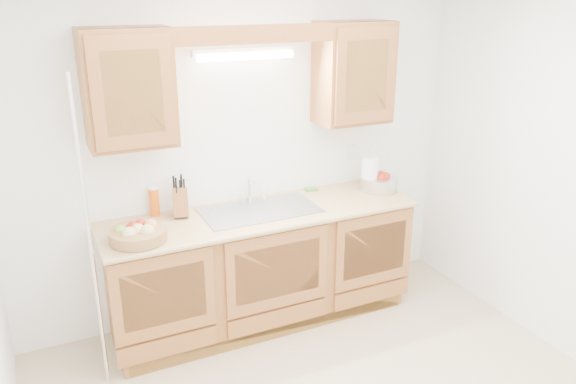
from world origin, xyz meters
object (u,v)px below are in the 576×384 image
fruit_basket (138,233)px  knife_block (180,201)px  apple_bowl (379,182)px  paper_towel (370,174)px

fruit_basket → knife_block: (0.36, 0.30, 0.06)m
apple_bowl → paper_towel: bearing=162.5°
knife_block → apple_bowl: size_ratio=0.81×
paper_towel → apple_bowl: paper_towel is taller
fruit_basket → knife_block: bearing=39.4°
knife_block → apple_bowl: bearing=8.8°
knife_block → paper_towel: size_ratio=0.91×
fruit_basket → paper_towel: bearing=5.2°
knife_block → apple_bowl: knife_block is taller
knife_block → apple_bowl: 1.58m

